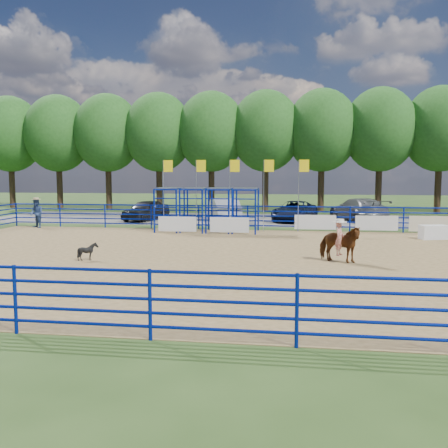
% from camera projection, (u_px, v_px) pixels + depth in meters
% --- Properties ---
extents(ground, '(120.00, 120.00, 0.00)m').
position_uv_depth(ground, '(223.00, 258.00, 20.19)').
color(ground, '#3B5622').
rests_on(ground, ground).
extents(arena_dirt, '(30.00, 20.00, 0.02)m').
position_uv_depth(arena_dirt, '(223.00, 258.00, 20.19)').
color(arena_dirt, '#9E804F').
rests_on(arena_dirt, ground).
extents(gravel_strip, '(40.00, 10.00, 0.01)m').
position_uv_depth(gravel_strip, '(257.00, 219.00, 36.92)').
color(gravel_strip, slate).
rests_on(gravel_strip, ground).
extents(announcer_table, '(1.49, 1.00, 0.73)m').
position_uv_depth(announcer_table, '(433.00, 232.00, 25.82)').
color(announcer_table, silver).
rests_on(announcer_table, arena_dirt).
extents(horse_and_rider, '(1.87, 1.38, 2.33)m').
position_uv_depth(horse_and_rider, '(339.00, 241.00, 19.13)').
color(horse_and_rider, brown).
rests_on(horse_and_rider, arena_dirt).
extents(calf, '(0.74, 0.68, 0.71)m').
position_uv_depth(calf, '(88.00, 251.00, 19.59)').
color(calf, black).
rests_on(calf, arena_dirt).
extents(spectator_cowboy, '(1.12, 1.05, 1.87)m').
position_uv_depth(spectator_cowboy, '(37.00, 213.00, 31.06)').
color(spectator_cowboy, navy).
rests_on(spectator_cowboy, arena_dirt).
extents(car_a, '(2.90, 4.68, 1.49)m').
position_uv_depth(car_a, '(146.00, 210.00, 36.16)').
color(car_a, black).
rests_on(car_a, gravel_strip).
extents(car_b, '(3.34, 5.26, 1.64)m').
position_uv_depth(car_b, '(223.00, 209.00, 35.84)').
color(car_b, '#9A9DA3').
rests_on(car_b, gravel_strip).
extents(car_c, '(3.57, 5.56, 1.43)m').
position_uv_depth(car_c, '(295.00, 211.00, 35.51)').
color(car_c, black).
rests_on(car_c, gravel_strip).
extents(car_d, '(4.21, 6.13, 1.65)m').
position_uv_depth(car_d, '(358.00, 209.00, 35.61)').
color(car_d, '#5D5D60').
rests_on(car_d, gravel_strip).
extents(perimeter_fence, '(30.10, 20.10, 1.50)m').
position_uv_depth(perimeter_fence, '(223.00, 240.00, 20.11)').
color(perimeter_fence, '#071EA4').
rests_on(perimeter_fence, ground).
extents(chute_assembly, '(19.32, 2.41, 4.20)m').
position_uv_depth(chute_assembly, '(213.00, 211.00, 29.04)').
color(chute_assembly, '#071EA4').
rests_on(chute_assembly, ground).
extents(treeline, '(56.40, 6.40, 11.24)m').
position_uv_depth(treeline, '(266.00, 127.00, 44.99)').
color(treeline, '#3F2B19').
rests_on(treeline, ground).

